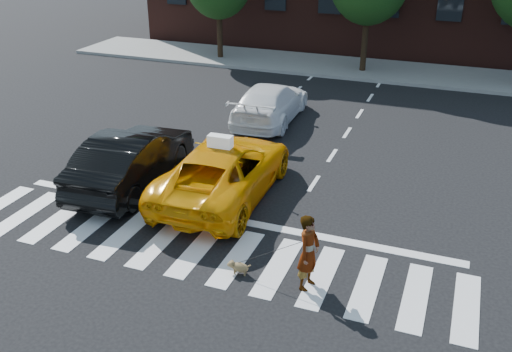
{
  "coord_description": "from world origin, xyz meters",
  "views": [
    {
      "loc": [
        5.32,
        -10.1,
        7.29
      ],
      "look_at": [
        0.67,
        2.11,
        1.1
      ],
      "focal_mm": 40.0,
      "sensor_mm": 36.0,
      "label": 1
    }
  ],
  "objects_px": {
    "white_suv": "(270,103)",
    "taxi": "(224,170)",
    "black_sedan": "(132,159)",
    "woman": "(309,252)",
    "dog": "(238,267)"
  },
  "relations": [
    {
      "from": "white_suv",
      "to": "dog",
      "type": "relative_size",
      "value": 8.99
    },
    {
      "from": "black_sedan",
      "to": "white_suv",
      "type": "xyz_separation_m",
      "value": [
        1.85,
        6.51,
        -0.11
      ]
    },
    {
      "from": "woman",
      "to": "dog",
      "type": "height_order",
      "value": "woman"
    },
    {
      "from": "taxi",
      "to": "white_suv",
      "type": "relative_size",
      "value": 1.13
    },
    {
      "from": "black_sedan",
      "to": "dog",
      "type": "distance_m",
      "value": 5.48
    },
    {
      "from": "taxi",
      "to": "woman",
      "type": "bearing_deg",
      "value": 134.1
    },
    {
      "from": "black_sedan",
      "to": "woman",
      "type": "bearing_deg",
      "value": 150.04
    },
    {
      "from": "taxi",
      "to": "dog",
      "type": "height_order",
      "value": "taxi"
    },
    {
      "from": "white_suv",
      "to": "dog",
      "type": "xyz_separation_m",
      "value": [
        2.66,
        -9.55,
        -0.53
      ]
    },
    {
      "from": "woman",
      "to": "black_sedan",
      "type": "bearing_deg",
      "value": 76.63
    },
    {
      "from": "black_sedan",
      "to": "white_suv",
      "type": "relative_size",
      "value": 1.02
    },
    {
      "from": "white_suv",
      "to": "black_sedan",
      "type": "bearing_deg",
      "value": 71.55
    },
    {
      "from": "taxi",
      "to": "woman",
      "type": "height_order",
      "value": "woman"
    },
    {
      "from": "white_suv",
      "to": "taxi",
      "type": "bearing_deg",
      "value": 95.37
    },
    {
      "from": "taxi",
      "to": "woman",
      "type": "distance_m",
      "value": 4.67
    }
  ]
}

